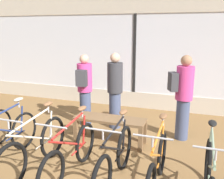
# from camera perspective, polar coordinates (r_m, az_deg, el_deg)

# --- Properties ---
(ground_plane) EXTENTS (24.00, 24.00, 0.00)m
(ground_plane) POSITION_cam_1_polar(r_m,az_deg,el_deg) (4.22, -7.89, -17.89)
(ground_plane) COLOR olive
(shop_back_wall) EXTENTS (12.00, 0.08, 3.20)m
(shop_back_wall) POSITION_cam_1_polar(r_m,az_deg,el_deg) (6.97, 5.21, 9.01)
(shop_back_wall) COLOR beige
(shop_back_wall) RESTS_ON ground_plane
(bicycle_left) EXTENTS (0.46, 1.75, 1.03)m
(bicycle_left) POSITION_cam_1_polar(r_m,az_deg,el_deg) (4.65, -23.40, -10.46)
(bicycle_left) COLOR black
(bicycle_left) RESTS_ON ground_plane
(bicycle_center_left) EXTENTS (0.46, 1.79, 1.04)m
(bicycle_center_left) POSITION_cam_1_polar(r_m,az_deg,el_deg) (4.17, -17.32, -12.72)
(bicycle_center_left) COLOR black
(bicycle_center_left) RESTS_ON ground_plane
(bicycle_center) EXTENTS (0.46, 1.71, 1.02)m
(bicycle_center) POSITION_cam_1_polar(r_m,az_deg,el_deg) (3.92, -9.41, -14.38)
(bicycle_center) COLOR black
(bicycle_center) RESTS_ON ground_plane
(bicycle_center_right) EXTENTS (0.46, 1.69, 1.03)m
(bicycle_center_right) POSITION_cam_1_polar(r_m,az_deg,el_deg) (3.68, 0.62, -15.88)
(bicycle_center_right) COLOR black
(bicycle_center_right) RESTS_ON ground_plane
(bicycle_right) EXTENTS (0.46, 1.68, 1.02)m
(bicycle_right) POSITION_cam_1_polar(r_m,az_deg,el_deg) (3.61, 10.24, -17.00)
(bicycle_right) COLOR black
(bicycle_right) RESTS_ON ground_plane
(display_bench) EXTENTS (1.40, 0.44, 0.51)m
(display_bench) POSITION_cam_1_polar(r_m,az_deg,el_deg) (4.93, -0.49, -7.56)
(display_bench) COLOR brown
(display_bench) RESTS_ON ground_plane
(customer_near_rack) EXTENTS (0.56, 0.47, 1.72)m
(customer_near_rack) POSITION_cam_1_polar(r_m,az_deg,el_deg) (5.13, 15.93, -1.23)
(customer_near_rack) COLOR #424C6B
(customer_near_rack) RESTS_ON ground_plane
(customer_by_window) EXTENTS (0.39, 0.52, 1.65)m
(customer_by_window) POSITION_cam_1_polar(r_m,az_deg,el_deg) (5.75, -6.27, 0.40)
(customer_by_window) COLOR #424C6B
(customer_by_window) RESTS_ON ground_plane
(customer_mid_floor) EXTENTS (0.42, 0.54, 1.70)m
(customer_mid_floor) POSITION_cam_1_polar(r_m,az_deg,el_deg) (5.55, 0.69, 0.33)
(customer_mid_floor) COLOR #424C6B
(customer_mid_floor) RESTS_ON ground_plane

